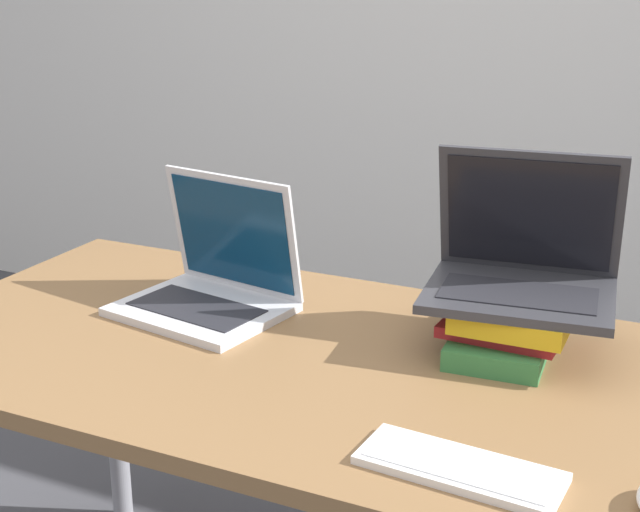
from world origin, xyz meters
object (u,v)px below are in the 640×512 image
(laptop_left, at_px, (212,283))
(laptop_on_books, at_px, (522,267))
(wireless_keyboard, at_px, (460,468))
(book_stack, at_px, (509,325))

(laptop_left, distance_m, laptop_on_books, 0.59)
(laptop_on_books, relative_size, wireless_keyboard, 1.23)
(laptop_on_books, height_order, wireless_keyboard, laptop_on_books)
(book_stack, relative_size, laptop_on_books, 0.78)
(laptop_left, height_order, wireless_keyboard, laptop_left)
(book_stack, distance_m, wireless_keyboard, 0.42)
(laptop_on_books, xyz_separation_m, wireless_keyboard, (0.03, -0.45, -0.14))
(laptop_left, bearing_deg, book_stack, 4.93)
(laptop_on_books, bearing_deg, laptop_left, -171.72)
(laptop_left, height_order, book_stack, laptop_left)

